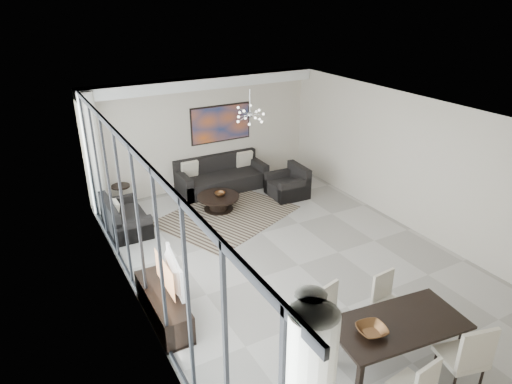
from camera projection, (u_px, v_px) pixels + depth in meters
room_shell at (322, 192)px, 8.37m from camera, size 6.00×9.00×2.90m
window_wall at (145, 234)px, 6.89m from camera, size 0.37×8.95×2.90m
soffit at (204, 83)px, 11.07m from camera, size 5.98×0.40×0.26m
painting at (221, 124)px, 11.88m from camera, size 1.68×0.04×0.98m
chandelier at (250, 115)px, 9.93m from camera, size 0.66×0.66×0.71m
rug at (227, 215)px, 10.69m from camera, size 3.54×3.18×0.01m
coffee_table at (218, 202)px, 10.90m from camera, size 1.01×1.01×0.35m
bowl_coffee at (220, 194)px, 10.85m from camera, size 0.31×0.31×0.08m
sofa_main at (221, 179)px, 12.02m from camera, size 2.33×0.95×0.85m
loveseat at (124, 220)px, 9.97m from camera, size 0.80×1.43×0.71m
armchair at (288, 186)px, 11.63m from camera, size 0.90×0.95×0.77m
side_table at (121, 193)px, 10.88m from camera, size 0.44×0.44×0.60m
tv_console at (163, 306)px, 7.23m from camera, size 0.45×1.61×0.50m
television at (169, 273)px, 7.15m from camera, size 0.24×0.97×0.55m
dining_table at (398, 328)px, 6.13m from camera, size 1.94×1.14×0.77m
dining_chair_se at (468, 355)px, 5.72m from camera, size 0.63×0.63×1.12m
dining_chair_nw at (331, 314)px, 6.54m from camera, size 0.57×0.57×1.02m
dining_chair_ne at (386, 297)px, 7.00m from camera, size 0.46×0.46×0.92m
bowl_dining at (372, 330)px, 5.89m from camera, size 0.45×0.45×0.09m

